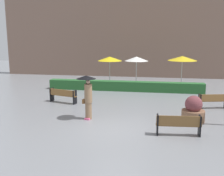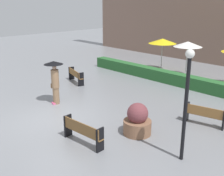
# 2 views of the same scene
# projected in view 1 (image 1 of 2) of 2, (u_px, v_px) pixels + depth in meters

# --- Properties ---
(ground_plane) EXTENTS (60.00, 60.00, 0.00)m
(ground_plane) POSITION_uv_depth(u_px,v_px,m) (116.00, 128.00, 12.04)
(ground_plane) COLOR gray
(bench_far_left) EXTENTS (1.86, 0.86, 0.85)m
(bench_far_left) POSITION_uv_depth(u_px,v_px,m) (63.00, 95.00, 16.58)
(bench_far_left) COLOR olive
(bench_far_left) RESTS_ON ground
(bench_far_right) EXTENTS (1.67, 0.69, 0.84)m
(bench_far_right) POSITION_uv_depth(u_px,v_px,m) (213.00, 100.00, 15.26)
(bench_far_right) COLOR olive
(bench_far_right) RESTS_ON ground
(bench_near_right) EXTENTS (1.86, 0.48, 0.87)m
(bench_near_right) POSITION_uv_depth(u_px,v_px,m) (179.00, 124.00, 11.08)
(bench_near_right) COLOR brown
(bench_near_right) RESTS_ON ground
(pedestrian_with_umbrella) EXTENTS (0.95, 0.95, 2.18)m
(pedestrian_with_umbrella) POSITION_uv_depth(u_px,v_px,m) (87.00, 92.00, 13.17)
(pedestrian_with_umbrella) COLOR #8C6B4C
(pedestrian_with_umbrella) RESTS_ON ground
(planter_pot) EXTENTS (1.10, 1.10, 1.27)m
(planter_pot) POSITION_uv_depth(u_px,v_px,m) (193.00, 111.00, 12.93)
(planter_pot) COLOR brown
(planter_pot) RESTS_ON ground
(patio_umbrella_yellow) EXTENTS (2.01, 2.01, 2.37)m
(patio_umbrella_yellow) POSITION_uv_depth(u_px,v_px,m) (110.00, 59.00, 22.29)
(patio_umbrella_yellow) COLOR silver
(patio_umbrella_yellow) RESTS_ON ground
(patio_umbrella_white) EXTENTS (1.89, 1.89, 2.41)m
(patio_umbrella_white) POSITION_uv_depth(u_px,v_px,m) (136.00, 59.00, 21.71)
(patio_umbrella_white) COLOR silver
(patio_umbrella_white) RESTS_ON ground
(patio_umbrella_yellow_far) EXTENTS (2.26, 2.26, 2.51)m
(patio_umbrella_yellow_far) POSITION_uv_depth(u_px,v_px,m) (182.00, 58.00, 21.05)
(patio_umbrella_yellow_far) COLOR silver
(patio_umbrella_yellow_far) RESTS_ON ground
(hedge_strip) EXTENTS (11.58, 0.70, 0.72)m
(hedge_strip) POSITION_uv_depth(u_px,v_px,m) (125.00, 86.00, 20.20)
(hedge_strip) COLOR #28602D
(hedge_strip) RESTS_ON ground
(building_facade) EXTENTS (28.00, 1.20, 11.63)m
(building_facade) POSITION_uv_depth(u_px,v_px,m) (141.00, 18.00, 26.41)
(building_facade) COLOR #846656
(building_facade) RESTS_ON ground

